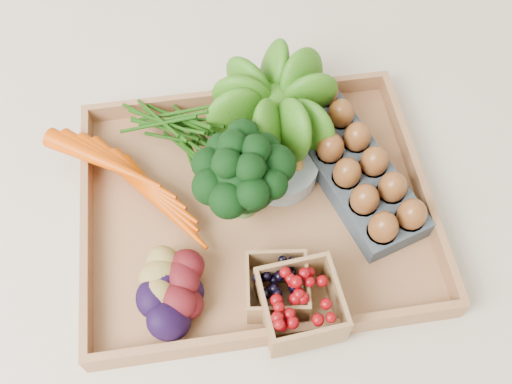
{
  "coord_description": "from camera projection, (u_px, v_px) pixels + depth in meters",
  "views": [
    {
      "loc": [
        -0.07,
        -0.45,
        0.82
      ],
      "look_at": [
        0.0,
        0.0,
        0.06
      ],
      "focal_mm": 40.0,
      "sensor_mm": 36.0,
      "label": 1
    }
  ],
  "objects": [
    {
      "name": "egg_carton",
      "position": [
        349.0,
        166.0,
        0.95
      ],
      "size": [
        0.2,
        0.34,
        0.04
      ],
      "primitive_type": "cube",
      "rotation": [
        0.0,
        0.0,
        0.3
      ],
      "color": "#394249",
      "rests_on": "tray"
    },
    {
      "name": "potatoes",
      "position": [
        168.0,
        288.0,
        0.81
      ],
      "size": [
        0.16,
        0.16,
        0.09
      ],
      "primitive_type": null,
      "color": "#420A0F",
      "rests_on": "tray"
    },
    {
      "name": "punnet_raspberry",
      "position": [
        300.0,
        305.0,
        0.8
      ],
      "size": [
        0.12,
        0.12,
        0.08
      ],
      "primitive_type": "cube",
      "rotation": [
        0.0,
        0.0,
        0.08
      ],
      "color": "#660408",
      "rests_on": "tray"
    },
    {
      "name": "tray",
      "position": [
        256.0,
        208.0,
        0.94
      ],
      "size": [
        0.55,
        0.45,
        0.01
      ],
      "primitive_type": "cube",
      "color": "#A06C43",
      "rests_on": "ground"
    },
    {
      "name": "broccoli",
      "position": [
        243.0,
        187.0,
        0.88
      ],
      "size": [
        0.15,
        0.15,
        0.12
      ],
      "primitive_type": null,
      "color": "black",
      "rests_on": "tray"
    },
    {
      "name": "carrots",
      "position": [
        143.0,
        184.0,
        0.92
      ],
      "size": [
        0.23,
        0.16,
        0.05
      ],
      "primitive_type": null,
      "color": "#CC4100",
      "rests_on": "tray"
    },
    {
      "name": "ground",
      "position": [
        256.0,
        211.0,
        0.94
      ],
      "size": [
        4.0,
        4.0,
        0.0
      ],
      "primitive_type": "plane",
      "color": "beige",
      "rests_on": "ground"
    },
    {
      "name": "cherry_bowl",
      "position": [
        279.0,
        168.0,
        0.95
      ],
      "size": [
        0.13,
        0.13,
        0.03
      ],
      "primitive_type": "cylinder",
      "color": "#8C9EA5",
      "rests_on": "tray"
    },
    {
      "name": "lettuce",
      "position": [
        276.0,
        99.0,
        0.95
      ],
      "size": [
        0.15,
        0.15,
        0.15
      ],
      "primitive_type": "sphere",
      "color": "#164C0C",
      "rests_on": "tray"
    },
    {
      "name": "punnet_blackberry",
      "position": [
        277.0,
        287.0,
        0.82
      ],
      "size": [
        0.1,
        0.1,
        0.06
      ],
      "primitive_type": "cube",
      "rotation": [
        0.0,
        0.0,
        -0.12
      ],
      "color": "black",
      "rests_on": "tray"
    }
  ]
}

